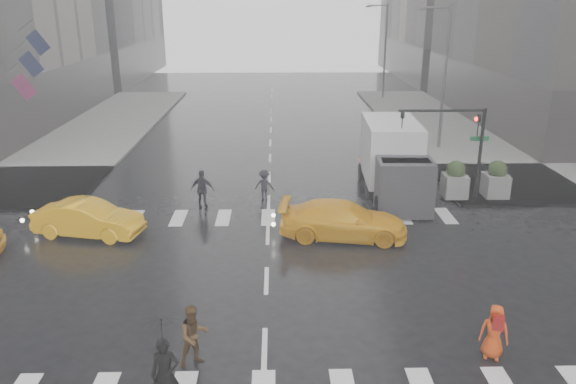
{
  "coord_description": "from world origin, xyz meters",
  "views": [
    {
      "loc": [
        0.35,
        -17.39,
        9.15
      ],
      "look_at": [
        0.79,
        2.0,
        2.55
      ],
      "focal_mm": 35.0,
      "sensor_mm": 36.0,
      "label": 1
    }
  ],
  "objects_px": {
    "pedestrian_orange": "(494,331)",
    "taxi_mid": "(88,219)",
    "pedestrian_brown": "(194,336)",
    "box_truck": "(394,159)",
    "traffic_signal_pole": "(461,136)"
  },
  "relations": [
    {
      "from": "pedestrian_brown",
      "to": "taxi_mid",
      "type": "relative_size",
      "value": 0.39
    },
    {
      "from": "taxi_mid",
      "to": "traffic_signal_pole",
      "type": "bearing_deg",
      "value": -64.51
    },
    {
      "from": "pedestrian_brown",
      "to": "pedestrian_orange",
      "type": "xyz_separation_m",
      "value": [
        7.99,
        0.13,
        -0.07
      ]
    },
    {
      "from": "pedestrian_brown",
      "to": "box_truck",
      "type": "distance_m",
      "value": 15.56
    },
    {
      "from": "pedestrian_orange",
      "to": "pedestrian_brown",
      "type": "bearing_deg",
      "value": -158.98
    },
    {
      "from": "pedestrian_brown",
      "to": "box_truck",
      "type": "relative_size",
      "value": 0.25
    },
    {
      "from": "box_truck",
      "to": "pedestrian_orange",
      "type": "bearing_deg",
      "value": -86.63
    },
    {
      "from": "pedestrian_orange",
      "to": "taxi_mid",
      "type": "xyz_separation_m",
      "value": [
        -13.5,
        8.65,
        -0.06
      ]
    },
    {
      "from": "pedestrian_brown",
      "to": "box_truck",
      "type": "bearing_deg",
      "value": 30.35
    },
    {
      "from": "traffic_signal_pole",
      "to": "pedestrian_brown",
      "type": "xyz_separation_m",
      "value": [
        -10.83,
        -12.67,
        -2.36
      ]
    },
    {
      "from": "traffic_signal_pole",
      "to": "taxi_mid",
      "type": "height_order",
      "value": "traffic_signal_pole"
    },
    {
      "from": "traffic_signal_pole",
      "to": "taxi_mid",
      "type": "relative_size",
      "value": 1.02
    },
    {
      "from": "pedestrian_brown",
      "to": "pedestrian_orange",
      "type": "relative_size",
      "value": 1.11
    },
    {
      "from": "traffic_signal_pole",
      "to": "box_truck",
      "type": "bearing_deg",
      "value": 166.63
    },
    {
      "from": "traffic_signal_pole",
      "to": "box_truck",
      "type": "height_order",
      "value": "traffic_signal_pole"
    }
  ]
}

